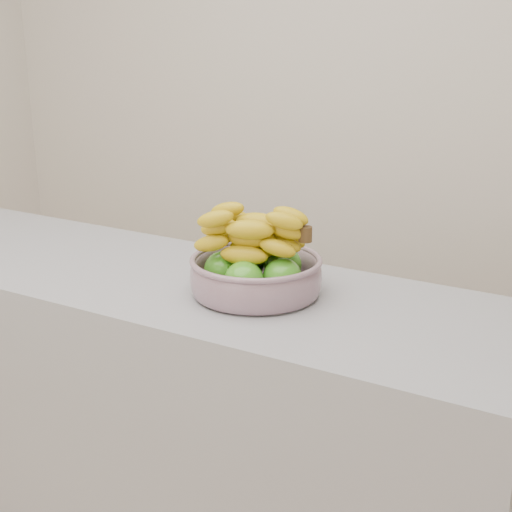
{
  "coord_description": "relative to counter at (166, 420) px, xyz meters",
  "views": [
    {
      "loc": [
        1.15,
        -0.89,
        1.53
      ],
      "look_at": [
        0.3,
        0.56,
        1.0
      ],
      "focal_mm": 50.0,
      "sensor_mm": 36.0,
      "label": 1
    }
  ],
  "objects": [
    {
      "name": "counter",
      "position": [
        0.0,
        0.0,
        0.0
      ],
      "size": [
        2.0,
        0.6,
        0.9
      ],
      "primitive_type": "cube",
      "color": "gray",
      "rests_on": "ground"
    },
    {
      "name": "fruit_bowl",
      "position": [
        0.3,
        -0.0,
        0.52
      ],
      "size": [
        0.33,
        0.33,
        0.21
      ],
      "rotation": [
        0.0,
        0.0,
        0.16
      ],
      "color": "#92A0AF",
      "rests_on": "counter"
    }
  ]
}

